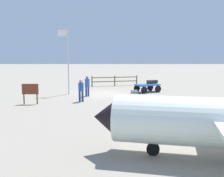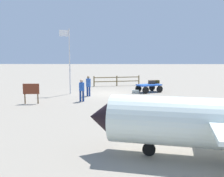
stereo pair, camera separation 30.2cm
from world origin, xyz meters
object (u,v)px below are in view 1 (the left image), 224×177
(suitcase_grey, at_px, (155,82))
(worker_trailing, at_px, (81,88))
(suitcase_dark, at_px, (150,82))
(worker_lead, at_px, (87,84))
(airplane_near, at_px, (218,122))
(flagpole, at_px, (67,57))
(signboard, at_px, (30,91))
(luggage_cart, at_px, (147,86))
(suitcase_olive, at_px, (134,92))

(suitcase_grey, height_order, worker_trailing, worker_trailing)
(suitcase_dark, bearing_deg, worker_trailing, 41.97)
(suitcase_dark, height_order, worker_lead, worker_lead)
(worker_trailing, bearing_deg, airplane_near, 117.83)
(worker_trailing, height_order, flagpole, flagpole)
(worker_trailing, xyz_separation_m, signboard, (3.30, 0.86, -0.03))
(airplane_near, relative_size, signboard, 5.91)
(worker_lead, bearing_deg, worker_trailing, 84.66)
(signboard, bearing_deg, suitcase_dark, -146.50)
(flagpole, bearing_deg, airplane_near, 116.65)
(airplane_near, distance_m, flagpole, 15.64)
(suitcase_dark, xyz_separation_m, airplane_near, (0.13, 15.38, 0.40))
(luggage_cart, xyz_separation_m, worker_lead, (5.06, 2.20, 0.45))
(suitcase_olive, distance_m, worker_trailing, 5.70)
(suitcase_olive, bearing_deg, worker_trailing, 43.49)
(suitcase_olive, xyz_separation_m, airplane_near, (-1.37, 14.23, 1.10))
(luggage_cart, bearing_deg, suitcase_olive, 30.79)
(worker_lead, bearing_deg, suitcase_olive, -158.95)
(luggage_cart, bearing_deg, airplane_near, 90.69)
(worker_trailing, xyz_separation_m, airplane_near, (-5.46, 10.35, 0.30))
(airplane_near, bearing_deg, worker_lead, -67.65)
(suitcase_grey, distance_m, suitcase_olive, 2.57)
(suitcase_dark, distance_m, suitcase_olive, 2.02)
(suitcase_grey, bearing_deg, signboard, 33.57)
(suitcase_grey, xyz_separation_m, airplane_near, (0.61, 15.71, 0.41))
(suitcase_dark, bearing_deg, flagpole, 11.98)
(suitcase_grey, distance_m, worker_trailing, 8.10)
(suitcase_olive, distance_m, airplane_near, 14.34)
(worker_lead, distance_m, flagpole, 2.98)
(signboard, bearing_deg, suitcase_olive, -147.34)
(suitcase_dark, bearing_deg, signboard, 33.50)
(worker_trailing, bearing_deg, flagpole, -66.97)
(suitcase_dark, xyz_separation_m, flagpole, (7.09, 1.51, 2.26))
(suitcase_dark, distance_m, worker_trailing, 7.52)
(suitcase_grey, height_order, airplane_near, airplane_near)
(signboard, bearing_deg, flagpole, -112.38)
(luggage_cart, distance_m, worker_trailing, 7.01)
(suitcase_olive, relative_size, airplane_near, 0.08)
(suitcase_grey, distance_m, airplane_near, 15.73)
(luggage_cart, bearing_deg, suitcase_grey, -135.60)
(worker_trailing, relative_size, airplane_near, 0.20)
(airplane_near, bearing_deg, suitcase_olive, -84.49)
(suitcase_dark, bearing_deg, worker_lead, 26.16)
(suitcase_grey, xyz_separation_m, flagpole, (7.57, 1.84, 2.27))
(suitcase_olive, bearing_deg, luggage_cart, -149.21)
(signboard, bearing_deg, suitcase_grey, -146.43)
(luggage_cart, bearing_deg, worker_lead, 23.49)
(suitcase_olive, bearing_deg, suitcase_grey, -143.20)
(flagpole, distance_m, signboard, 5.23)
(worker_lead, relative_size, signboard, 1.17)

